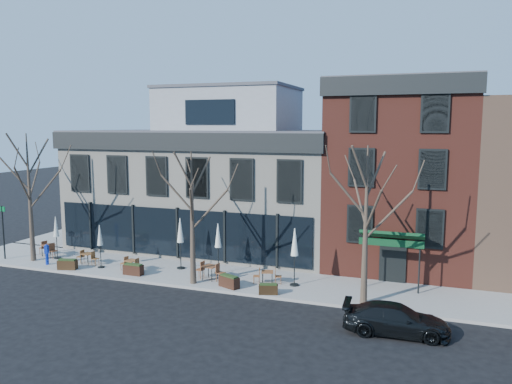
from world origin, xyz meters
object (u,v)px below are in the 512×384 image
(call_box, at_px, (47,254))
(umbrella_0, at_px, (56,229))
(parked_sedan, at_px, (396,319))
(cafe_set_0, at_px, (48,249))

(call_box, relative_size, umbrella_0, 0.47)
(parked_sedan, bearing_deg, cafe_set_0, 74.49)
(parked_sedan, bearing_deg, call_box, 77.97)
(call_box, height_order, umbrella_0, umbrella_0)
(parked_sedan, xyz_separation_m, cafe_set_0, (-22.03, 4.59, 0.00))
(umbrella_0, bearing_deg, parked_sedan, -11.65)
(parked_sedan, height_order, cafe_set_0, parked_sedan)
(call_box, relative_size, cafe_set_0, 0.71)
(parked_sedan, height_order, umbrella_0, umbrella_0)
(parked_sedan, bearing_deg, umbrella_0, 74.61)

